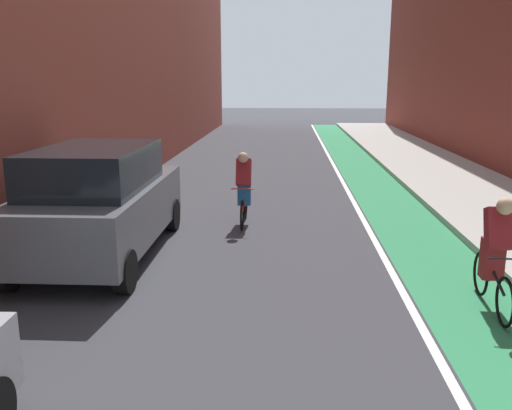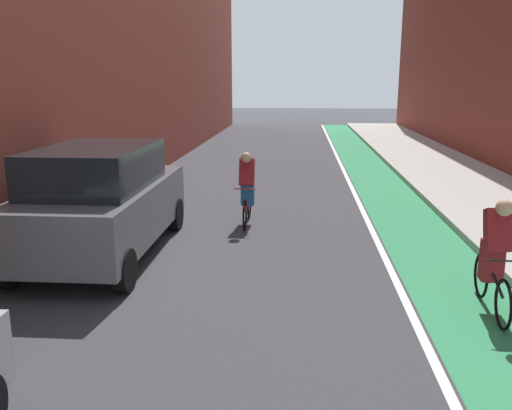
# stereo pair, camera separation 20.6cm
# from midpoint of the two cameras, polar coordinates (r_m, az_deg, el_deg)

# --- Properties ---
(ground_plane) EXTENTS (92.17, 92.17, 0.00)m
(ground_plane) POSITION_cam_midpoint_polar(r_m,az_deg,el_deg) (15.80, 1.29, 1.84)
(ground_plane) COLOR #38383D
(bike_lane_paint) EXTENTS (1.60, 41.90, 0.00)m
(bike_lane_paint) POSITION_cam_midpoint_polar(r_m,az_deg,el_deg) (17.94, 11.39, 2.94)
(bike_lane_paint) COLOR #2D8451
(bike_lane_paint) RESTS_ON ground
(lane_divider_stripe) EXTENTS (0.12, 41.90, 0.00)m
(lane_divider_stripe) POSITION_cam_midpoint_polar(r_m,az_deg,el_deg) (17.83, 8.53, 3.00)
(lane_divider_stripe) COLOR white
(lane_divider_stripe) RESTS_ON ground
(sidewalk_right) EXTENTS (3.42, 41.90, 0.14)m
(sidewalk_right) POSITION_cam_midpoint_polar(r_m,az_deg,el_deg) (18.45, 19.15, 2.97)
(sidewalk_right) COLOR #A8A59E
(sidewalk_right) RESTS_ON ground
(parked_suv_gray) EXTENTS (2.02, 4.55, 1.98)m
(parked_suv_gray) POSITION_cam_midpoint_polar(r_m,az_deg,el_deg) (9.83, -16.75, 0.43)
(parked_suv_gray) COLOR #595B60
(parked_suv_gray) RESTS_ON ground
(cyclist_mid) EXTENTS (0.48, 1.70, 1.61)m
(cyclist_mid) POSITION_cam_midpoint_polar(r_m,az_deg,el_deg) (7.92, 23.27, -4.67)
(cyclist_mid) COLOR black
(cyclist_mid) RESTS_ON ground
(cyclist_trailing) EXTENTS (0.48, 1.69, 1.60)m
(cyclist_trailing) POSITION_cam_midpoint_polar(r_m,az_deg,el_deg) (11.66, -1.80, 1.84)
(cyclist_trailing) COLOR black
(cyclist_trailing) RESTS_ON ground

